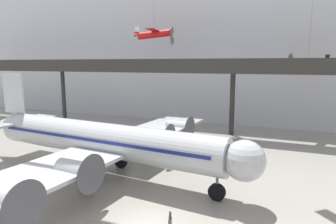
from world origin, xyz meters
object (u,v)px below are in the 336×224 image
(airliner_silver_main, at_px, (101,140))
(info_sign_pedestal, at_px, (170,222))
(suspended_plane_red_highwing, at_px, (154,34))
(suspended_plane_orange_highwing, at_px, (308,62))

(airliner_silver_main, height_order, info_sign_pedestal, airliner_silver_main)
(suspended_plane_red_highwing, bearing_deg, suspended_plane_orange_highwing, -4.06)
(airliner_silver_main, relative_size, info_sign_pedestal, 26.65)
(airliner_silver_main, distance_m, suspended_plane_red_highwing, 24.38)
(suspended_plane_orange_highwing, distance_m, info_sign_pedestal, 31.96)
(suspended_plane_red_highwing, xyz_separation_m, info_sign_pedestal, (13.78, -27.05, -14.08))
(suspended_plane_red_highwing, distance_m, info_sign_pedestal, 33.47)
(suspended_plane_orange_highwing, bearing_deg, airliner_silver_main, 71.82)
(airliner_silver_main, xyz_separation_m, suspended_plane_red_highwing, (-4.62, 21.14, 11.24))
(info_sign_pedestal, bearing_deg, airliner_silver_main, 135.97)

